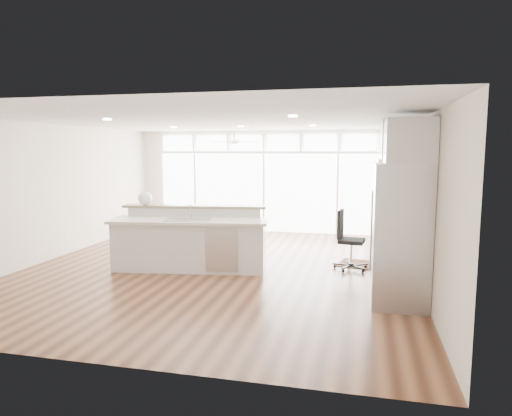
# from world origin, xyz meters

# --- Properties ---
(floor) EXTENTS (7.00, 8.00, 0.02)m
(floor) POSITION_xyz_m (0.00, 0.00, -0.01)
(floor) COLOR #462515
(floor) RESTS_ON ground
(ceiling) EXTENTS (7.00, 8.00, 0.02)m
(ceiling) POSITION_xyz_m (0.00, 0.00, 2.70)
(ceiling) COLOR silver
(ceiling) RESTS_ON wall_back
(wall_back) EXTENTS (7.00, 0.04, 2.70)m
(wall_back) POSITION_xyz_m (0.00, 4.00, 1.35)
(wall_back) COLOR silver
(wall_back) RESTS_ON floor
(wall_front) EXTENTS (7.00, 0.04, 2.70)m
(wall_front) POSITION_xyz_m (0.00, -4.00, 1.35)
(wall_front) COLOR silver
(wall_front) RESTS_ON floor
(wall_left) EXTENTS (0.04, 8.00, 2.70)m
(wall_left) POSITION_xyz_m (-3.50, 0.00, 1.35)
(wall_left) COLOR silver
(wall_left) RESTS_ON floor
(wall_right) EXTENTS (0.04, 8.00, 2.70)m
(wall_right) POSITION_xyz_m (3.50, 0.00, 1.35)
(wall_right) COLOR silver
(wall_right) RESTS_ON floor
(glass_wall) EXTENTS (5.80, 0.06, 2.08)m
(glass_wall) POSITION_xyz_m (0.00, 3.94, 1.05)
(glass_wall) COLOR white
(glass_wall) RESTS_ON wall_back
(transom_row) EXTENTS (5.90, 0.06, 0.40)m
(transom_row) POSITION_xyz_m (0.00, 3.94, 2.38)
(transom_row) COLOR white
(transom_row) RESTS_ON wall_back
(desk_window) EXTENTS (0.04, 0.85, 0.85)m
(desk_window) POSITION_xyz_m (3.46, 0.30, 1.55)
(desk_window) COLOR white
(desk_window) RESTS_ON wall_right
(ceiling_fan) EXTENTS (1.16, 1.16, 0.32)m
(ceiling_fan) POSITION_xyz_m (-0.50, 2.80, 2.48)
(ceiling_fan) COLOR white
(ceiling_fan) RESTS_ON ceiling
(recessed_lights) EXTENTS (3.40, 3.00, 0.02)m
(recessed_lights) POSITION_xyz_m (0.00, 0.20, 2.68)
(recessed_lights) COLOR white
(recessed_lights) RESTS_ON ceiling
(oven_cabinet) EXTENTS (0.64, 1.20, 2.50)m
(oven_cabinet) POSITION_xyz_m (3.17, 1.80, 1.25)
(oven_cabinet) COLOR silver
(oven_cabinet) RESTS_ON floor
(desk_nook) EXTENTS (0.72, 1.30, 0.76)m
(desk_nook) POSITION_xyz_m (3.13, 0.30, 0.38)
(desk_nook) COLOR silver
(desk_nook) RESTS_ON floor
(upper_cabinets) EXTENTS (0.64, 1.30, 0.64)m
(upper_cabinets) POSITION_xyz_m (3.17, 0.30, 2.35)
(upper_cabinets) COLOR silver
(upper_cabinets) RESTS_ON wall_right
(refrigerator) EXTENTS (0.76, 0.90, 2.00)m
(refrigerator) POSITION_xyz_m (3.11, -1.35, 1.00)
(refrigerator) COLOR #ACADB1
(refrigerator) RESTS_ON floor
(fridge_cabinet) EXTENTS (0.64, 0.90, 0.60)m
(fridge_cabinet) POSITION_xyz_m (3.17, -1.35, 2.30)
(fridge_cabinet) COLOR silver
(fridge_cabinet) RESTS_ON wall_right
(framed_photos) EXTENTS (0.06, 0.22, 0.80)m
(framed_photos) POSITION_xyz_m (3.46, 0.92, 1.40)
(framed_photos) COLOR black
(framed_photos) RESTS_ON wall_right
(kitchen_island) EXTENTS (2.99, 1.49, 1.14)m
(kitchen_island) POSITION_xyz_m (-0.49, -0.24, 0.57)
(kitchen_island) COLOR silver
(kitchen_island) RESTS_ON floor
(rug) EXTENTS (1.13, 0.93, 0.01)m
(rug) POSITION_xyz_m (2.67, 0.81, 0.01)
(rug) COLOR #3E2113
(rug) RESTS_ON floor
(office_chair) EXTENTS (0.63, 0.59, 1.08)m
(office_chair) POSITION_xyz_m (2.40, 0.44, 0.54)
(office_chair) COLOR black
(office_chair) RESTS_ON floor
(fishbowl) EXTENTS (0.26, 0.26, 0.26)m
(fishbowl) POSITION_xyz_m (-1.49, 0.01, 1.27)
(fishbowl) COLOR white
(fishbowl) RESTS_ON kitchen_island
(monitor) EXTENTS (0.11, 0.46, 0.38)m
(monitor) POSITION_xyz_m (3.05, 0.30, 0.95)
(monitor) COLOR black
(monitor) RESTS_ON desk_nook
(keyboard) EXTENTS (0.14, 0.33, 0.02)m
(keyboard) POSITION_xyz_m (2.88, 0.30, 0.77)
(keyboard) COLOR silver
(keyboard) RESTS_ON desk_nook
(potted_plant) EXTENTS (0.29, 0.31, 0.23)m
(potted_plant) POSITION_xyz_m (3.17, 1.80, 2.61)
(potted_plant) COLOR #335D27
(potted_plant) RESTS_ON oven_cabinet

